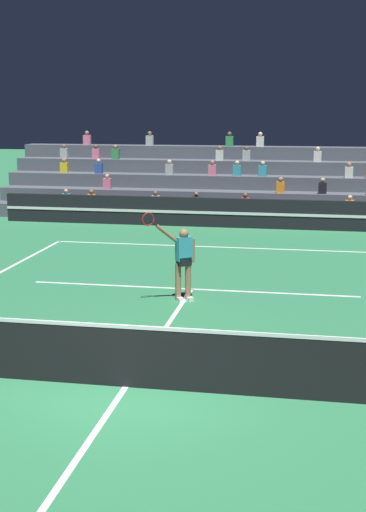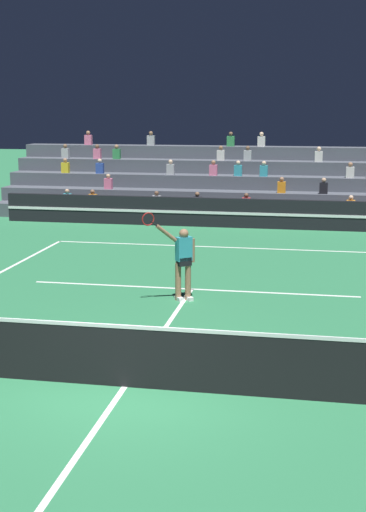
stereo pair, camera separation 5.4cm
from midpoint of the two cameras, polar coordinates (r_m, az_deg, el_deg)
ground_plane at (r=11.89m, az=-4.56°, el=-10.39°), size 120.00×120.00×0.00m
court_lines at (r=11.89m, az=-4.56°, el=-10.37°), size 11.10×23.90×0.01m
tennis_net at (r=11.70m, az=-4.60°, el=-7.92°), size 12.00×0.10×1.10m
sponsor_banner_wall at (r=26.85m, az=4.21°, el=3.45°), size 18.00×0.26×1.10m
bleacher_stand at (r=30.54m, az=5.04°, el=5.36°), size 20.29×4.75×3.38m
tennis_player at (r=16.63m, az=0.04°, el=-0.31°), size 1.14×0.90×2.22m
tennis_ball at (r=14.08m, az=11.42°, el=-6.83°), size 0.07×0.07×0.07m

